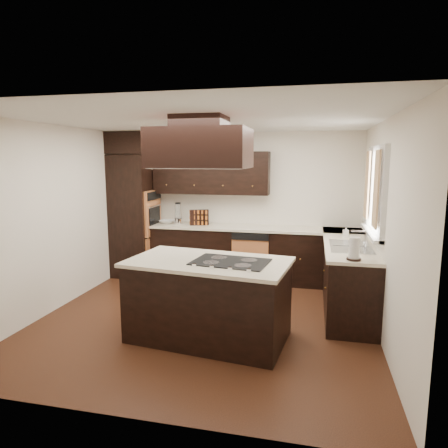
{
  "coord_description": "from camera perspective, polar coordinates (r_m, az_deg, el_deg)",
  "views": [
    {
      "loc": [
        1.31,
        -4.75,
        2.04
      ],
      "look_at": [
        0.1,
        0.6,
        1.15
      ],
      "focal_mm": 32.0,
      "sensor_mm": 36.0,
      "label": 1
    }
  ],
  "objects": [
    {
      "name": "range_hood",
      "position": [
        4.38,
        -3.39,
        10.77
      ],
      "size": [
        1.05,
        0.72,
        0.42
      ],
      "primitive_type": "cube",
      "color": "black",
      "rests_on": "ceiling"
    },
    {
      "name": "island",
      "position": [
        4.64,
        -2.21,
        -10.95
      ],
      "size": [
        1.83,
        1.15,
        0.88
      ],
      "primitive_type": "cube",
      "rotation": [
        0.0,
        0.0,
        -0.13
      ],
      "color": "black",
      "rests_on": "floor"
    },
    {
      "name": "wall_front",
      "position": [
        3.06,
        -13.27,
        -6.03
      ],
      "size": [
        4.2,
        0.02,
        2.5
      ],
      "primitive_type": "cube",
      "color": "silver",
      "rests_on": "ground"
    },
    {
      "name": "wall_back",
      "position": [
        7.03,
        1.93,
        2.76
      ],
      "size": [
        4.2,
        0.02,
        2.5
      ],
      "primitive_type": "cube",
      "color": "silver",
      "rests_on": "ground"
    },
    {
      "name": "floor",
      "position": [
        5.34,
        -2.54,
        -13.37
      ],
      "size": [
        4.2,
        4.2,
        0.02
      ],
      "primitive_type": "cube",
      "color": "#562D18",
      "rests_on": "ground"
    },
    {
      "name": "hood_duct",
      "position": [
        4.39,
        -3.43,
        14.35
      ],
      "size": [
        0.55,
        0.5,
        0.13
      ],
      "primitive_type": "cube",
      "color": "black",
      "rests_on": "ceiling"
    },
    {
      "name": "mixing_bowl",
      "position": [
        7.11,
        -8.15,
        0.3
      ],
      "size": [
        0.29,
        0.29,
        0.06
      ],
      "primitive_type": "imported",
      "rotation": [
        0.0,
        0.0,
        -0.16
      ],
      "color": "silver",
      "rests_on": "countertop_back"
    },
    {
      "name": "curtain_right",
      "position": [
        5.77,
        19.77,
        5.3
      ],
      "size": [
        0.02,
        0.34,
        0.9
      ],
      "primitive_type": "cube",
      "color": "beige",
      "rests_on": "wall_right"
    },
    {
      "name": "island_top",
      "position": [
        4.51,
        -2.24,
        -5.45
      ],
      "size": [
        1.9,
        1.22,
        0.04
      ],
      "primitive_type": "cube",
      "rotation": [
        0.0,
        0.0,
        -0.13
      ],
      "color": "beige",
      "rests_on": "island"
    },
    {
      "name": "wall_oven_face",
      "position": [
        7.07,
        -10.12,
        1.6
      ],
      "size": [
        0.05,
        0.62,
        0.78
      ],
      "primitive_type": "cube",
      "color": "#DB7F46",
      "rests_on": "oven_column"
    },
    {
      "name": "upper_cabinets",
      "position": [
        6.91,
        -1.86,
        7.3
      ],
      "size": [
        2.0,
        0.34,
        0.72
      ],
      "primitive_type": "cube",
      "color": "black",
      "rests_on": "wall_back"
    },
    {
      "name": "curtain_left",
      "position": [
        4.94,
        20.91,
        4.66
      ],
      "size": [
        0.02,
        0.34,
        0.9
      ],
      "primitive_type": "cube",
      "color": "beige",
      "rests_on": "wall_right"
    },
    {
      "name": "spice_rack",
      "position": [
        6.88,
        -3.56,
        0.95
      ],
      "size": [
        0.33,
        0.2,
        0.27
      ],
      "primitive_type": "cube",
      "rotation": [
        0.0,
        0.0,
        0.4
      ],
      "color": "black",
      "rests_on": "countertop_back"
    },
    {
      "name": "base_cabinets_back",
      "position": [
        6.87,
        1.69,
        -4.27
      ],
      "size": [
        2.93,
        0.6,
        0.88
      ],
      "primitive_type": "cube",
      "color": "black",
      "rests_on": "floor"
    },
    {
      "name": "wall_left",
      "position": [
        5.91,
        -22.78,
        0.81
      ],
      "size": [
        0.02,
        4.2,
        2.5
      ],
      "primitive_type": "cube",
      "color": "silver",
      "rests_on": "ground"
    },
    {
      "name": "soap_bottle",
      "position": [
        6.06,
        17.02,
        -1.07
      ],
      "size": [
        0.09,
        0.09,
        0.16
      ],
      "primitive_type": "imported",
      "rotation": [
        0.0,
        0.0,
        0.19
      ],
      "color": "silver",
      "rests_on": "countertop_right"
    },
    {
      "name": "blender_pitcher",
      "position": [
        6.97,
        -6.57,
        1.82
      ],
      "size": [
        0.13,
        0.13,
        0.26
      ],
      "primitive_type": "cone",
      "color": "silver",
      "rests_on": "blender_base"
    },
    {
      "name": "blender_base",
      "position": [
        7.0,
        -6.55,
        0.35
      ],
      "size": [
        0.15,
        0.15,
        0.1
      ],
      "primitive_type": "cylinder",
      "color": "silver",
      "rests_on": "countertop_back"
    },
    {
      "name": "ceiling",
      "position": [
        4.95,
        -2.75,
        14.64
      ],
      "size": [
        4.2,
        4.2,
        0.02
      ],
      "primitive_type": "cube",
      "color": "silver",
      "rests_on": "ground"
    },
    {
      "name": "wall_right",
      "position": [
        4.88,
        21.98,
        -0.78
      ],
      "size": [
        0.02,
        4.2,
        2.5
      ],
      "primitive_type": "cube",
      "color": "silver",
      "rests_on": "ground"
    },
    {
      "name": "window_pane",
      "position": [
        5.37,
        21.2,
        4.43
      ],
      "size": [
        0.0,
        1.2,
        1.0
      ],
      "primitive_type": "cube",
      "color": "white",
      "rests_on": "wall_right"
    },
    {
      "name": "dishwasher_front",
      "position": [
        6.54,
        3.72,
        -5.36
      ],
      "size": [
        0.6,
        0.05,
        0.72
      ],
      "primitive_type": "cube",
      "color": "#DB7F46",
      "rests_on": "floor"
    },
    {
      "name": "paper_towel",
      "position": [
        4.7,
        18.11,
        -3.39
      ],
      "size": [
        0.15,
        0.15,
        0.26
      ],
      "primitive_type": "cylinder",
      "rotation": [
        0.0,
        0.0,
        -0.26
      ],
      "color": "silver",
      "rests_on": "countertop_right"
    },
    {
      "name": "cooktop",
      "position": [
        4.41,
        0.92,
        -5.42
      ],
      "size": [
        0.88,
        0.64,
        0.01
      ],
      "primitive_type": "cube",
      "rotation": [
        0.0,
        0.0,
        -0.13
      ],
      "color": "black",
      "rests_on": "island_top"
    },
    {
      "name": "countertop_right",
      "position": [
        5.79,
        17.21,
        -2.57
      ],
      "size": [
        0.63,
        2.4,
        0.04
      ],
      "primitive_type": "cube",
      "color": "beige",
      "rests_on": "base_cabinets_right"
    },
    {
      "name": "oven_column",
      "position": [
        7.23,
        -12.67,
        1.19
      ],
      "size": [
        0.65,
        0.75,
        2.12
      ],
      "primitive_type": "cube",
      "color": "black",
      "rests_on": "floor"
    },
    {
      "name": "countertop_back",
      "position": [
        6.76,
        1.69,
        -0.5
      ],
      "size": [
        2.93,
        0.63,
        0.04
      ],
      "primitive_type": "cube",
      "color": "beige",
      "rests_on": "base_cabinets_back"
    },
    {
      "name": "window_frame",
      "position": [
        5.37,
        20.9,
        4.44
      ],
      "size": [
        0.06,
        1.32,
        1.12
      ],
      "primitive_type": "cube",
      "color": "silver",
      "rests_on": "wall_right"
    },
    {
      "name": "sink_rim",
      "position": [
        5.44,
        17.65,
        -3.07
      ],
      "size": [
        0.52,
        0.84,
        0.01
      ],
      "primitive_type": "cube",
      "color": "silver",
      "rests_on": "countertop_right"
    },
    {
      "name": "base_cabinets_right",
      "position": [
        5.89,
        17.14,
        -6.96
      ],
      "size": [
        0.6,
        2.4,
        0.88
      ],
      "primitive_type": "cube",
      "color": "black",
      "rests_on": "floor"
    }
  ]
}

